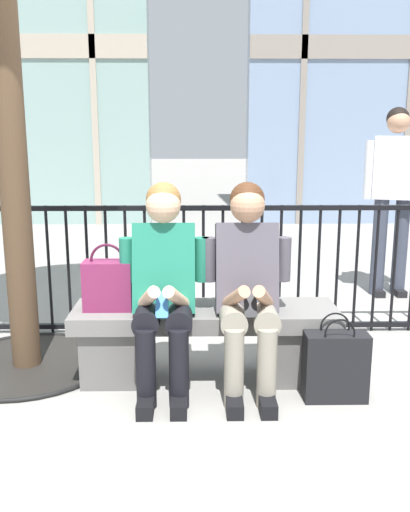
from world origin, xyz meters
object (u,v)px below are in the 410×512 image
Objects in this scene: shopping_bag at (335,366)px; bystander_at_railing at (394,187)px; stone_bench at (205,336)px; seated_person_companion at (247,281)px; seated_person_with_phone at (164,282)px; handbag_on_bench at (108,284)px.

shopping_bag is 2.49m from bystander_at_railing.
stone_bench is 2.63m from bystander_at_railing.
stone_bench is 3.22× the size of shopping_bag.
seated_person_with_phone is at bearing 180.00° from seated_person_companion.
stone_bench is at bearing 157.54° from shopping_bag.
shopping_bag is (0.97, -0.17, -0.45)m from seated_person_with_phone.
stone_bench is 0.94× the size of bystander_at_railing.
seated_person_with_phone is 1.08m from shopping_bag.
seated_person_with_phone reaches higher than shopping_bag.
seated_person_with_phone is (-0.24, -0.13, 0.38)m from stone_bench.
handbag_on_bench is at bearing -179.01° from stone_bench.
bystander_at_railing is at bearing 38.30° from handbag_on_bench.
seated_person_with_phone is 1.00× the size of seated_person_companion.
bystander_at_railing reaches higher than seated_person_companion.
bystander_at_railing is (1.01, 2.13, 0.80)m from shopping_bag.
seated_person_companion is 0.69m from shopping_bag.
bystander_at_railing reaches higher than seated_person_with_phone.
seated_person_companion reaches higher than shopping_bag.
shopping_bag is at bearing -22.46° from stone_bench.
stone_bench is 3.99× the size of handbag_on_bench.
seated_person_companion is 2.44× the size of shopping_bag.
handbag_on_bench is at bearing 160.72° from seated_person_with_phone.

